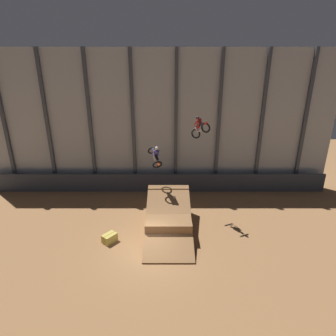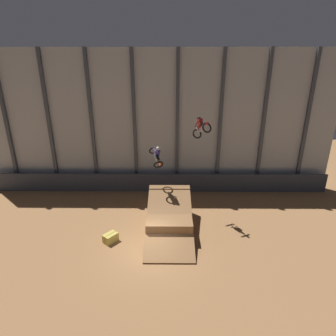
% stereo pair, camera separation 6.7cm
% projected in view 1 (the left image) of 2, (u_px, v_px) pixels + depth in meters
% --- Properties ---
extents(ground_plane, '(60.00, 60.00, 0.00)m').
position_uv_depth(ground_plane, '(150.00, 252.00, 16.14)').
color(ground_plane, '#996B42').
extents(arena_back_wall, '(32.00, 0.40, 12.45)m').
position_uv_depth(arena_back_wall, '(156.00, 123.00, 23.34)').
color(arena_back_wall, '#ADB2B7').
rests_on(arena_back_wall, ground_plane).
extents(lower_barrier, '(31.36, 0.20, 1.72)m').
position_uv_depth(lower_barrier, '(156.00, 183.00, 24.30)').
color(lower_barrier, '#383D47').
rests_on(lower_barrier, ground_plane).
extents(dirt_ramp, '(3.09, 6.25, 2.40)m').
position_uv_depth(dirt_ramp, '(170.00, 216.00, 18.73)').
color(dirt_ramp, olive).
rests_on(dirt_ramp, ground_plane).
extents(rider_bike_left_air, '(1.25, 1.86, 1.70)m').
position_uv_depth(rider_bike_left_air, '(157.00, 155.00, 19.08)').
color(rider_bike_left_air, black).
extents(rider_bike_right_air, '(1.37, 1.83, 1.67)m').
position_uv_depth(rider_bike_right_air, '(201.00, 128.00, 18.33)').
color(rider_bike_right_air, black).
extents(hay_bale_trackside, '(1.03, 1.08, 0.57)m').
position_uv_depth(hay_bale_trackside, '(111.00, 238.00, 17.04)').
color(hay_bale_trackside, '#CCB751').
rests_on(hay_bale_trackside, ground_plane).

